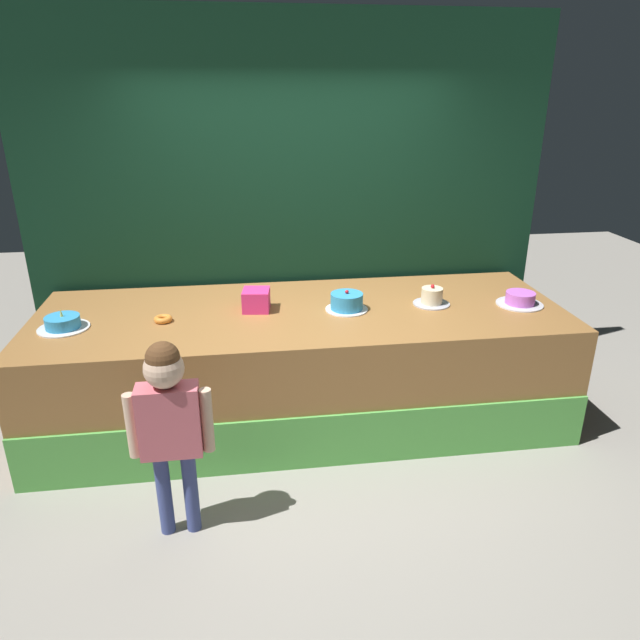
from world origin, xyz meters
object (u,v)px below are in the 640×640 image
object	(u,v)px
cake_far_left	(63,323)
cake_center_right	(432,297)
pink_box	(256,300)
cake_far_right	(520,299)
cake_center_left	(347,302)
donut	(163,319)
child_figure	(169,415)

from	to	relation	value
cake_far_left	cake_center_right	xyz separation A→B (m)	(2.57, 0.11, 0.02)
pink_box	cake_far_right	world-z (taller)	pink_box
cake_far_left	cake_center_left	distance (m)	1.93
pink_box	cake_far_right	bearing A→B (deg)	-4.86
pink_box	donut	world-z (taller)	pink_box
donut	cake_far_right	size ratio (longest dim) A/B	0.37
child_figure	cake_far_right	bearing A→B (deg)	23.18
pink_box	cake_center_left	size ratio (longest dim) A/B	0.64
cake_far_left	cake_center_left	size ratio (longest dim) A/B	1.09
donut	cake_far_right	bearing A→B (deg)	-0.53
cake_center_left	pink_box	bearing A→B (deg)	171.80
pink_box	cake_center_left	world-z (taller)	same
child_figure	cake_far_left	distance (m)	1.30
pink_box	cake_far_left	distance (m)	1.30
child_figure	cake_center_left	distance (m)	1.62
donut	cake_far_right	xyz separation A→B (m)	(2.57, -0.02, 0.02)
child_figure	donut	distance (m)	1.09
child_figure	pink_box	bearing A→B (deg)	67.07
pink_box	cake_far_right	distance (m)	1.94
pink_box	donut	size ratio (longest dim) A/B	1.59
cake_center_right	cake_center_left	bearing A→B (deg)	-177.56
cake_center_right	cake_far_right	bearing A→B (deg)	-8.74
cake_center_right	cake_far_left	bearing A→B (deg)	-177.55
pink_box	cake_far_left	size ratio (longest dim) A/B	0.59
pink_box	cake_center_left	bearing A→B (deg)	-8.20
cake_center_left	cake_far_right	xyz separation A→B (m)	(1.29, -0.07, -0.02)
cake_center_left	cake_center_right	distance (m)	0.64
cake_center_left	cake_center_right	bearing A→B (deg)	2.44
cake_center_right	pink_box	bearing A→B (deg)	177.09
child_figure	pink_box	world-z (taller)	child_figure
pink_box	cake_center_right	bearing A→B (deg)	-2.91
pink_box	donut	bearing A→B (deg)	-167.70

